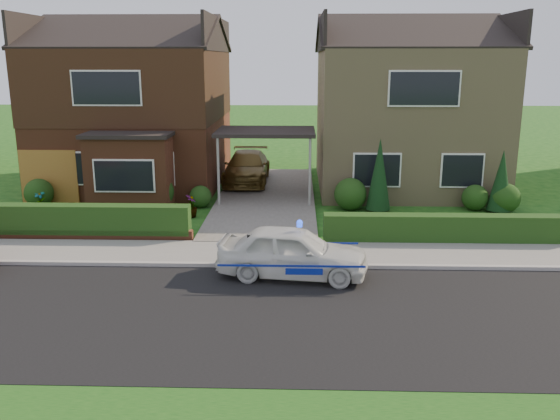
{
  "coord_description": "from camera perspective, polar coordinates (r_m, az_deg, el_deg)",
  "views": [
    {
      "loc": [
        1.27,
        -11.97,
        5.46
      ],
      "look_at": [
        0.78,
        3.5,
        1.49
      ],
      "focal_mm": 38.0,
      "sensor_mm": 36.0,
      "label": 1
    }
  ],
  "objects": [
    {
      "name": "ground",
      "position": [
        13.21,
        -3.93,
        -10.05
      ],
      "size": [
        120.0,
        120.0,
        0.0
      ],
      "primitive_type": "plane",
      "color": "#134512",
      "rests_on": "ground"
    },
    {
      "name": "road",
      "position": [
        13.21,
        -3.93,
        -10.05
      ],
      "size": [
        60.0,
        6.0,
        0.02
      ],
      "primitive_type": "cube",
      "color": "black",
      "rests_on": "ground"
    },
    {
      "name": "police_car",
      "position": [
        15.15,
        1.22,
        -4.1
      ],
      "size": [
        3.53,
        4.0,
        1.47
      ],
      "rotation": [
        0.0,
        0.0,
        1.45
      ],
      "color": "silver",
      "rests_on": "ground"
    },
    {
      "name": "conifer_a",
      "position": [
        21.77,
        9.51,
        3.18
      ],
      "size": [
        0.9,
        0.9,
        2.6
      ],
      "primitive_type": "cone",
      "color": "black",
      "rests_on": "ground"
    },
    {
      "name": "house_right",
      "position": [
        26.42,
        11.85,
        10.19
      ],
      "size": [
        7.5,
        8.06,
        7.25
      ],
      "color": "tan",
      "rests_on": "ground"
    },
    {
      "name": "potted_plant_c",
      "position": [
        21.06,
        -8.57,
        0.32
      ],
      "size": [
        0.47,
        0.47,
        0.79
      ],
      "primitive_type": "imported",
      "rotation": [
        0.0,
        0.0,
        1.63
      ],
      "color": "gray",
      "rests_on": "ground"
    },
    {
      "name": "driveway_car",
      "position": [
        26.27,
        -3.2,
        4.13
      ],
      "size": [
        1.89,
        4.61,
        1.34
      ],
      "primitive_type": "imported",
      "rotation": [
        0.0,
        0.0,
        -0.0
      ],
      "color": "brown",
      "rests_on": "driveway"
    },
    {
      "name": "dwarf_wall",
      "position": [
        19.39,
        -19.68,
        -2.27
      ],
      "size": [
        7.7,
        0.25,
        0.36
      ],
      "primitive_type": "cube",
      "color": "brown",
      "rests_on": "ground"
    },
    {
      "name": "shrub_right_mid",
      "position": [
        22.99,
        18.26,
        1.15
      ],
      "size": [
        0.96,
        0.96,
        0.96
      ],
      "primitive_type": "sphere",
      "color": "#133310",
      "rests_on": "ground"
    },
    {
      "name": "driveway",
      "position": [
        23.63,
        -1.34,
        1.18
      ],
      "size": [
        3.8,
        12.0,
        0.12
      ],
      "primitive_type": "cube",
      "color": "#666059",
      "rests_on": "ground"
    },
    {
      "name": "shrub_left_far",
      "position": [
        24.09,
        -22.18,
        1.53
      ],
      "size": [
        1.08,
        1.08,
        1.08
      ],
      "primitive_type": "sphere",
      "color": "#133310",
      "rests_on": "ground"
    },
    {
      "name": "hedge_right",
      "position": [
        18.72,
        15.74,
        -3.13
      ],
      "size": [
        7.5,
        0.55,
        0.8
      ],
      "primitive_type": "cube",
      "color": "#133310",
      "rests_on": "ground"
    },
    {
      "name": "garage_door",
      "position": [
        24.31,
        -21.32,
        2.95
      ],
      "size": [
        2.2,
        0.1,
        2.1
      ],
      "primitive_type": "cube",
      "color": "brown",
      "rests_on": "ground"
    },
    {
      "name": "shrub_right_near",
      "position": [
        22.0,
        6.78,
        1.53
      ],
      "size": [
        1.2,
        1.2,
        1.2
      ],
      "primitive_type": "sphere",
      "color": "#133310",
      "rests_on": "ground"
    },
    {
      "name": "hedge_left",
      "position": [
        19.57,
        -19.48,
        -2.66
      ],
      "size": [
        7.5,
        0.55,
        0.9
      ],
      "primitive_type": "cube",
      "color": "#133310",
      "rests_on": "ground"
    },
    {
      "name": "house_left",
      "position": [
        26.86,
        -13.67,
        10.48
      ],
      "size": [
        7.5,
        9.53,
        7.25
      ],
      "color": "brown",
      "rests_on": "ground"
    },
    {
      "name": "shrub_left_mid",
      "position": [
        22.43,
        -11.84,
        1.73
      ],
      "size": [
        1.32,
        1.32,
        1.32
      ],
      "primitive_type": "sphere",
      "color": "#133310",
      "rests_on": "ground"
    },
    {
      "name": "potted_plant_a",
      "position": [
        23.59,
        -22.1,
        0.88
      ],
      "size": [
        0.44,
        0.33,
        0.76
      ],
      "primitive_type": "imported",
      "rotation": [
        0.0,
        0.0,
        0.17
      ],
      "color": "gray",
      "rests_on": "ground"
    },
    {
      "name": "carport_link",
      "position": [
        23.13,
        -1.38,
        7.43
      ],
      "size": [
        3.8,
        3.0,
        2.77
      ],
      "color": "black",
      "rests_on": "ground"
    },
    {
      "name": "shrub_left_near",
      "position": [
        22.45,
        -7.66,
        1.29
      ],
      "size": [
        0.84,
        0.84,
        0.84
      ],
      "primitive_type": "sphere",
      "color": "#133310",
      "rests_on": "ground"
    },
    {
      "name": "potted_plant_b",
      "position": [
        21.44,
        -19.48,
        -0.24
      ],
      "size": [
        0.49,
        0.48,
        0.7
      ],
      "primitive_type": "imported",
      "rotation": [
        0.0,
        0.0,
        0.92
      ],
      "color": "gray",
      "rests_on": "ground"
    },
    {
      "name": "kerb",
      "position": [
        16.01,
        -2.87,
        -5.34
      ],
      "size": [
        60.0,
        0.16,
        0.12
      ],
      "primitive_type": "cube",
      "color": "#9E9993",
      "rests_on": "ground"
    },
    {
      "name": "shrub_right_far",
      "position": [
        23.0,
        20.86,
        1.08
      ],
      "size": [
        1.08,
        1.08,
        1.08
      ],
      "primitive_type": "sphere",
      "color": "#133310",
      "rests_on": "ground"
    },
    {
      "name": "conifer_b",
      "position": [
        22.82,
        20.51,
        2.46
      ],
      "size": [
        0.9,
        0.9,
        2.2
      ],
      "primitive_type": "cone",
      "color": "black",
      "rests_on": "ground"
    },
    {
      "name": "sidewalk",
      "position": [
        17.0,
        -2.59,
        -4.18
      ],
      "size": [
        60.0,
        2.0,
        0.1
      ],
      "primitive_type": "cube",
      "color": "slate",
      "rests_on": "ground"
    }
  ]
}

